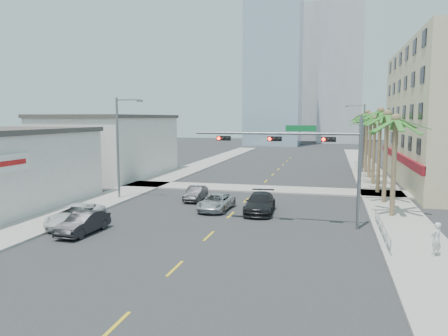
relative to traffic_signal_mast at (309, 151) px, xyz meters
name	(u,v)px	position (x,y,z in m)	size (l,w,h in m)	color
ground	(188,256)	(-5.78, -7.95, -5.06)	(260.00, 260.00, 0.00)	#262628
sidewalk_right	(385,197)	(6.22, 12.05, -4.99)	(4.00, 120.00, 0.15)	gray
sidewalk_left	(140,187)	(-17.78, 12.05, -4.99)	(4.00, 120.00, 0.15)	gray
sidewalk_cross	(257,189)	(-5.78, 14.05, -4.99)	(80.00, 4.00, 0.15)	gray
building_left_far	(111,147)	(-25.28, 20.05, -1.46)	(11.00, 18.00, 7.20)	beige
tower_far_left	(274,53)	(-13.78, 87.05, 18.94)	(14.00, 14.00, 48.00)	#99B2C6
tower_far_right	(341,37)	(3.22, 102.05, 24.94)	(12.00, 12.00, 60.00)	#ADADB2
tower_far_center	(301,75)	(-8.78, 117.05, 15.94)	(16.00, 16.00, 42.00)	#ADADB2
traffic_signal_mast	(309,151)	(0.00, 0.00, 0.00)	(11.12, 0.54, 7.20)	slate
palm_tree_0	(396,120)	(5.82, 4.05, 2.02)	(4.80, 4.80, 7.80)	brown
palm_tree_1	(387,115)	(5.82, 9.25, 2.37)	(4.80, 4.80, 8.16)	brown
palm_tree_2	(381,112)	(5.82, 14.45, 2.72)	(4.80, 4.80, 8.52)	brown
palm_tree_3	(375,119)	(5.82, 19.65, 2.02)	(4.80, 4.80, 7.80)	brown
palm_tree_4	(371,116)	(5.82, 24.85, 2.37)	(4.80, 4.80, 8.16)	brown
palm_tree_5	(368,113)	(5.82, 30.05, 2.72)	(4.80, 4.80, 8.52)	brown
palm_tree_6	(365,119)	(5.82, 35.25, 2.02)	(4.80, 4.80, 7.80)	brown
palm_tree_7	(362,116)	(5.82, 40.45, 2.37)	(4.80, 4.80, 8.16)	brown
streetlight_left	(120,143)	(-16.78, 6.05, 0.00)	(2.55, 0.25, 9.00)	slate
streetlight_right	(362,135)	(5.21, 30.05, 0.00)	(2.55, 0.25, 9.00)	slate
guardrail	(382,228)	(4.52, -1.95, -4.39)	(0.08, 8.08, 1.00)	silver
car_parked_mid	(83,223)	(-13.58, -5.31, -4.38)	(1.45, 4.16, 1.37)	black
car_parked_far	(76,215)	(-15.18, -3.63, -4.35)	(2.37, 5.14, 1.43)	silver
car_lane_left	(196,193)	(-10.07, 6.91, -4.43)	(1.33, 3.82, 1.26)	black
car_lane_center	(216,202)	(-7.28, 3.47, -4.42)	(2.13, 4.62, 1.28)	silver
car_lane_right	(260,203)	(-3.78, 3.36, -4.31)	(2.11, 5.19, 1.51)	black
pedestrian	(436,239)	(6.78, -5.30, -4.03)	(0.65, 0.42, 1.77)	silver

